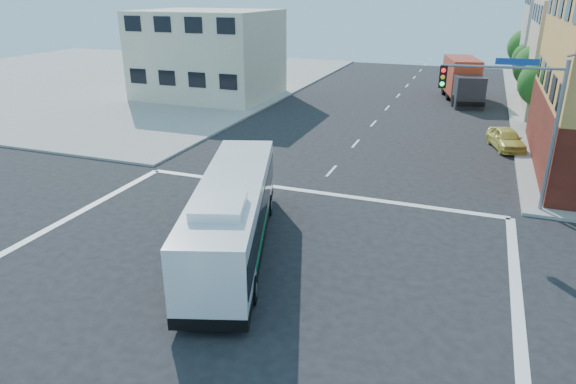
% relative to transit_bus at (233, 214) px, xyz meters
% --- Properties ---
extents(ground, '(120.00, 120.00, 0.00)m').
position_rel_transit_bus_xyz_m(ground, '(0.98, -2.25, -1.63)').
color(ground, black).
rests_on(ground, ground).
extents(sidewalk_nw, '(50.00, 50.00, 0.15)m').
position_rel_transit_bus_xyz_m(sidewalk_nw, '(-34.02, 32.75, -1.55)').
color(sidewalk_nw, '#99958E').
rests_on(sidewalk_nw, ground).
extents(building_west, '(12.06, 10.06, 8.00)m').
position_rel_transit_bus_xyz_m(building_west, '(-16.04, 27.74, 2.38)').
color(building_west, beige).
rests_on(building_west, ground).
extents(signal_mast_ne, '(7.91, 1.13, 8.07)m').
position_rel_transit_bus_xyz_m(signal_mast_ne, '(10.06, 8.37, 3.35)').
color(signal_mast_ne, gray).
rests_on(signal_mast_ne, ground).
extents(street_tree_a, '(3.60, 3.60, 5.53)m').
position_rel_transit_bus_xyz_m(street_tree_a, '(12.88, 25.68, 1.96)').
color(street_tree_a, '#372614').
rests_on(street_tree_a, ground).
extents(street_tree_b, '(3.80, 3.80, 5.79)m').
position_rel_transit_bus_xyz_m(street_tree_b, '(12.88, 33.68, 2.13)').
color(street_tree_b, '#372614').
rests_on(street_tree_b, ground).
extents(street_tree_c, '(3.40, 3.40, 5.29)m').
position_rel_transit_bus_xyz_m(street_tree_c, '(12.88, 41.68, 1.83)').
color(street_tree_c, '#372614').
rests_on(street_tree_c, ground).
extents(street_tree_d, '(4.00, 4.00, 6.03)m').
position_rel_transit_bus_xyz_m(street_tree_d, '(12.88, 49.68, 2.25)').
color(street_tree_d, '#372614').
rests_on(street_tree_d, ground).
extents(transit_bus, '(5.77, 11.42, 3.33)m').
position_rel_transit_bus_xyz_m(transit_bus, '(0.00, 0.00, 0.00)').
color(transit_bus, black).
rests_on(transit_bus, ground).
extents(box_truck, '(4.33, 8.78, 3.80)m').
position_rel_transit_bus_xyz_m(box_truck, '(6.85, 34.28, 0.22)').
color(box_truck, '#29282E').
rests_on(box_truck, ground).
extents(parked_car, '(2.72, 4.33, 1.37)m').
position_rel_transit_bus_xyz_m(parked_car, '(10.45, 19.01, -0.94)').
color(parked_car, '#DDCF54').
rests_on(parked_car, ground).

